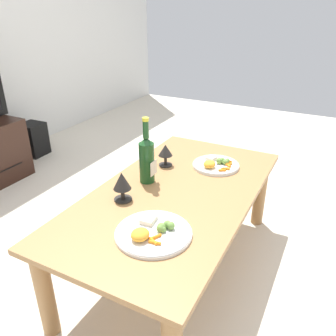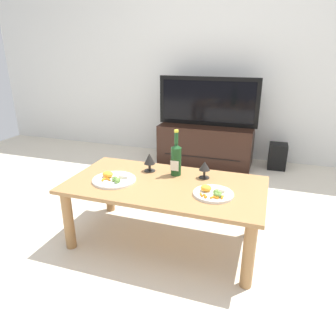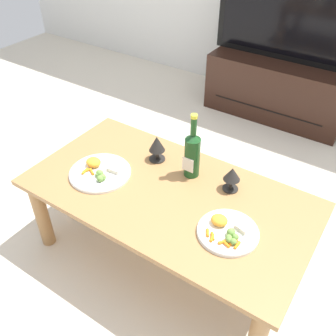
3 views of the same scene
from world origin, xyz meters
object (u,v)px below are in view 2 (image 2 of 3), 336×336
Objects in this scene: goblet_left at (149,160)px; dinner_plate_right at (213,193)px; floor_speaker at (277,156)px; wine_bottle at (176,158)px; dinner_plate_left at (114,179)px; tv_screen at (208,101)px; goblet_right at (205,167)px; dining_table at (165,193)px; tv_stand at (206,144)px.

goblet_left is 0.58m from dinner_plate_right.
floor_speaker is 2.14× the size of goblet_left.
wine_bottle reaches higher than dinner_plate_left.
floor_speaker is 2.17m from dinner_plate_left.
tv_screen is 4.61× the size of dinner_plate_right.
goblet_right is at bearing -109.34° from floor_speaker.
tv_screen is 1.58m from goblet_left.
tv_screen reaches higher than wine_bottle.
floor_speaker is (0.73, 1.79, -0.23)m from dining_table.
tv_stand is 1.84m from dinner_plate_left.
goblet_right reaches higher than floor_speaker.
goblet_left is at bearing 180.00° from goblet_right.
dinner_plate_right is (0.34, -0.08, 0.09)m from dining_table.
dining_table is 1.94m from floor_speaker.
wine_bottle is (0.11, -1.57, 0.35)m from tv_stand.
tv_screen is 1.88m from dinner_plate_right.
tv_stand is 1.88m from dinner_plate_right.
wine_bottle is 1.11× the size of dinner_plate_left.
dinner_plate_left is at bearing -167.81° from dining_table.
goblet_right is 0.41× the size of dinner_plate_left.
dinner_plate_left reaches higher than dining_table.
floor_speaker is at bearing 67.65° from dining_table.
floor_speaker is (0.82, 0.05, -0.58)m from tv_screen.
goblet_left is 0.54× the size of dinner_plate_right.
dinner_plate_left is 0.68m from dinner_plate_right.
goblet_right is (0.31, -1.57, 0.30)m from tv_stand.
tv_screen is 3.52× the size of wine_bottle.
goblet_right is 0.28m from dinner_plate_right.
tv_screen is 8.47× the size of goblet_left.
dinner_plate_left is at bearing -98.00° from tv_screen.
goblet_right is (0.23, 0.17, 0.15)m from dining_table.
goblet_right is 0.62m from dinner_plate_left.
tv_stand is 4.34× the size of dinner_plate_right.
goblet_left is at bearing -121.42° from floor_speaker.
goblet_right reaches higher than tv_stand.
tv_stand is 0.94× the size of tv_screen.
dining_table is 4.45× the size of dinner_plate_left.
wine_bottle is at bearing -178.39° from goblet_right.
floor_speaker is at bearing 3.48° from tv_screen.
tv_stand is 1.60m from goblet_left.
wine_bottle is 1.31× the size of dinner_plate_right.
goblet_left is 0.41m from goblet_right.
goblet_right is at bearing 23.41° from dinner_plate_left.
floor_speaker is at bearing 59.95° from dinner_plate_left.
dining_table is at bearing 12.19° from dinner_plate_left.
dinner_plate_left is (-0.25, -1.81, 0.23)m from tv_stand.
dinner_plate_right is (0.11, -0.25, -0.07)m from goblet_right.
wine_bottle reaches higher than tv_stand.
goblet_right is (-0.51, -1.61, 0.38)m from floor_speaker.
dining_table is 1.14× the size of tv_screen.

